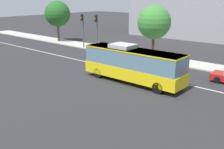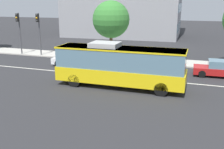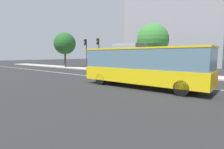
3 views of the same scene
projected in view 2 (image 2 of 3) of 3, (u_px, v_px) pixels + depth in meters
The scene contains 9 objects.
ground_plane at pixel (88, 74), 24.26m from camera, with size 160.00×160.00×0.00m, color #28282B.
sidewalk_kerb at pixel (113, 58), 30.80m from camera, with size 80.00×3.38×0.14m, color #B2ADA3.
lane_centre_line at pixel (88, 74), 24.26m from camera, with size 76.00×0.16×0.01m, color silver.
transit_bus at pixel (120, 64), 20.17m from camera, with size 10.02×2.58×3.46m.
sedan_red at pixel (221, 69), 23.29m from camera, with size 4.57×1.98×1.46m.
sedan_white at pixel (75, 59), 27.08m from camera, with size 4.53×1.88×1.46m.
traffic_light_near_corner at pixel (19, 26), 32.18m from camera, with size 0.33×0.62×5.20m.
traffic_light_mid_block at pixel (39, 27), 31.51m from camera, with size 0.34×0.62×5.20m.
street_tree_kerbside_centre at pixel (111, 20), 29.78m from camera, with size 4.24×4.24×6.67m.
Camera 2 is at (9.65, -21.42, 6.42)m, focal length 41.93 mm.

